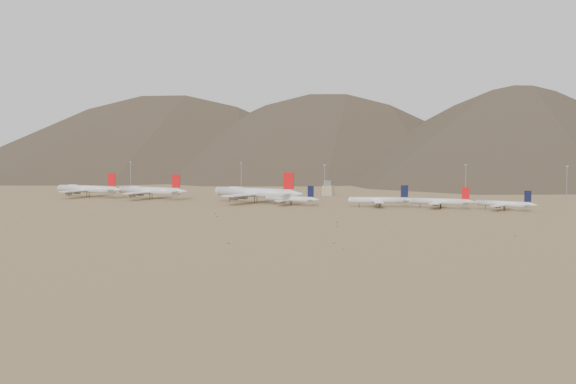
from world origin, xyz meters
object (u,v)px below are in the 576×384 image
at_px(narrowbody_a, 291,199).
at_px(widebody_centre, 150,191).
at_px(narrowbody_b, 380,200).
at_px(control_tower, 328,189).
at_px(widebody_west, 87,189).
at_px(widebody_east, 255,192).

bearing_deg(narrowbody_a, widebody_centre, -177.04).
height_order(widebody_centre, narrowbody_b, widebody_centre).
bearing_deg(control_tower, widebody_west, -153.25).
xyz_separation_m(widebody_east, narrowbody_b, (89.69, 0.77, -2.98)).
xyz_separation_m(widebody_west, narrowbody_a, (175.60, -13.96, -2.13)).
height_order(widebody_centre, control_tower, widebody_centre).
bearing_deg(widebody_centre, narrowbody_b, 5.10).
bearing_deg(widebody_east, narrowbody_a, -0.86).
bearing_deg(narrowbody_a, widebody_west, -174.78).
relative_size(widebody_west, widebody_centre, 1.01).
height_order(widebody_west, widebody_east, widebody_east).
xyz_separation_m(widebody_west, control_tower, (170.07, 85.72, -1.27)).
bearing_deg(widebody_west, narrowbody_a, 0.82).
bearing_deg(control_tower, narrowbody_a, -86.83).
bearing_deg(widebody_west, widebody_east, 2.71).
xyz_separation_m(widebody_centre, narrowbody_b, (178.59, -6.23, -1.85)).
bearing_deg(control_tower, widebody_centre, -143.05).
bearing_deg(control_tower, narrowbody_b, -54.67).
height_order(widebody_east, control_tower, widebody_east).
distance_m(widebody_centre, narrowbody_a, 119.99).
distance_m(widebody_east, narrowbody_b, 89.74).
height_order(widebody_west, narrowbody_a, widebody_west).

